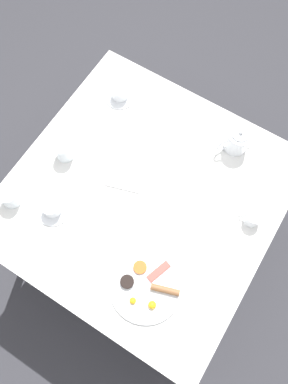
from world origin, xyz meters
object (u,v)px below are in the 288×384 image
at_px(teapot_near, 237,140).
at_px(knife_by_plate, 179,117).
at_px(creamer_jug, 252,217).
at_px(teacup_with_saucer_right, 52,208).
at_px(water_glass_short, 64,150).
at_px(teacup_with_saucer_left, 120,93).
at_px(fork_by_plate, 216,189).
at_px(breakfast_plate, 146,287).
at_px(water_glass_tall, 10,197).
at_px(napkin_folded, 125,180).

relative_size(teapot_near, knife_by_plate, 0.87).
bearing_deg(creamer_jug, teacup_with_saucer_right, 29.02).
xyz_separation_m(water_glass_short, knife_by_plate, (-0.33, -0.43, -0.04)).
relative_size(teacup_with_saucer_left, knife_by_plate, 0.75).
bearing_deg(fork_by_plate, creamer_jug, 166.74).
xyz_separation_m(breakfast_plate, knife_by_plate, (0.27, -0.72, -0.01)).
height_order(water_glass_short, fork_by_plate, water_glass_short).
bearing_deg(teacup_with_saucer_left, breakfast_plate, 129.81).
relative_size(teacup_with_saucer_left, creamer_jug, 1.53).
xyz_separation_m(breakfast_plate, water_glass_tall, (0.66, -0.01, 0.03)).
distance_m(teacup_with_saucer_right, water_glass_tall, 0.18).
xyz_separation_m(napkin_folded, knife_by_plate, (-0.04, -0.39, -0.00)).
xyz_separation_m(breakfast_plate, water_glass_short, (0.60, -0.30, 0.04)).
height_order(teapot_near, teacup_with_saucer_left, teapot_near).
xyz_separation_m(breakfast_plate, creamer_jug, (-0.22, -0.46, 0.02)).
relative_size(teapot_near, teacup_with_saucer_left, 1.16).
bearing_deg(creamer_jug, knife_by_plate, -28.23).
bearing_deg(creamer_jug, teacup_with_saucer_left, -15.41).
xyz_separation_m(teapot_near, water_glass_short, (0.61, 0.43, -0.01)).
distance_m(water_glass_tall, fork_by_plate, 0.86).
bearing_deg(napkin_folded, teacup_with_saucer_right, 56.37).
relative_size(water_glass_tall, knife_by_plate, 0.42).
height_order(teacup_with_saucer_left, knife_by_plate, teacup_with_saucer_left).
height_order(breakfast_plate, napkin_folded, breakfast_plate).
distance_m(teapot_near, creamer_jug, 0.34).
distance_m(breakfast_plate, napkin_folded, 0.46).
relative_size(teacup_with_saucer_left, water_glass_tall, 1.77).
bearing_deg(fork_by_plate, teapot_near, -83.70).
distance_m(breakfast_plate, teapot_near, 0.73).
height_order(water_glass_short, creamer_jug, water_glass_short).
xyz_separation_m(teacup_with_saucer_left, teacup_with_saucer_right, (-0.07, 0.61, -0.00)).
xyz_separation_m(water_glass_tall, water_glass_short, (-0.06, -0.29, 0.01)).
height_order(napkin_folded, knife_by_plate, napkin_folded).
distance_m(teacup_with_saucer_left, water_glass_tall, 0.68).
height_order(teapot_near, fork_by_plate, teapot_near).
height_order(teapot_near, water_glass_short, teapot_near).
bearing_deg(fork_by_plate, breakfast_plate, 85.93).
xyz_separation_m(teacup_with_saucer_right, creamer_jug, (-0.71, -0.40, 0.00)).
xyz_separation_m(breakfast_plate, fork_by_plate, (-0.04, -0.50, -0.01)).
bearing_deg(creamer_jug, fork_by_plate, -13.26).
bearing_deg(teacup_with_saucer_left, knife_by_plate, -170.35).
relative_size(teapot_near, water_glass_tall, 2.06).
relative_size(breakfast_plate, creamer_jug, 3.07).
xyz_separation_m(breakfast_plate, teapot_near, (-0.01, -0.73, 0.05)).
xyz_separation_m(fork_by_plate, knife_by_plate, (0.31, -0.22, 0.00)).
distance_m(teapot_near, napkin_folded, 0.51).
bearing_deg(fork_by_plate, water_glass_tall, 35.32).
relative_size(teapot_near, napkin_folded, 0.93).
xyz_separation_m(teapot_near, teacup_with_saucer_left, (0.57, 0.05, -0.03)).
bearing_deg(creamer_jug, breakfast_plate, 64.09).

